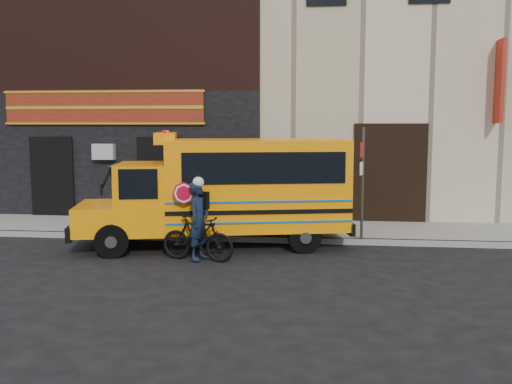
{
  "coord_description": "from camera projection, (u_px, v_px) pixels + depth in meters",
  "views": [
    {
      "loc": [
        1.93,
        -12.25,
        3.14
      ],
      "look_at": [
        0.3,
        1.85,
        1.44
      ],
      "focal_mm": 40.0,
      "sensor_mm": 36.0,
      "label": 1
    }
  ],
  "objects": [
    {
      "name": "sidewalk",
      "position": [
        255.0,
        229.0,
        16.71
      ],
      "size": [
        40.0,
        3.0,
        0.15
      ],
      "primitive_type": "cube",
      "color": "gray",
      "rests_on": "ground"
    },
    {
      "name": "sign_pole",
      "position": [
        362.0,
        181.0,
        14.66
      ],
      "size": [
        0.12,
        0.25,
        3.05
      ],
      "color": "#3E4540",
      "rests_on": "ground"
    },
    {
      "name": "curb",
      "position": [
        248.0,
        239.0,
        15.23
      ],
      "size": [
        40.0,
        0.2,
        0.15
      ],
      "primitive_type": "cube",
      "color": "gray",
      "rests_on": "ground"
    },
    {
      "name": "bicycle",
      "position": [
        198.0,
        238.0,
        13.06
      ],
      "size": [
        1.84,
        0.87,
        1.06
      ],
      "primitive_type": "imported",
      "rotation": [
        0.0,
        0.0,
        1.36
      ],
      "color": "black",
      "rests_on": "ground"
    },
    {
      "name": "ground",
      "position": [
        233.0,
        266.0,
        12.67
      ],
      "size": [
        120.0,
        120.0,
        0.0
      ],
      "primitive_type": "plane",
      "color": "black",
      "rests_on": "ground"
    },
    {
      "name": "school_bus",
      "position": [
        229.0,
        188.0,
        14.5
      ],
      "size": [
        7.2,
        3.6,
        2.92
      ],
      "color": "black",
      "rests_on": "ground"
    },
    {
      "name": "building",
      "position": [
        273.0,
        47.0,
        22.26
      ],
      "size": [
        20.0,
        10.7,
        12.0
      ],
      "color": "beige",
      "rests_on": "sidewalk"
    },
    {
      "name": "cyclist",
      "position": [
        199.0,
        223.0,
        13.0
      ],
      "size": [
        0.6,
        0.75,
        1.79
      ],
      "primitive_type": "imported",
      "rotation": [
        0.0,
        0.0,
        1.27
      ],
      "color": "black",
      "rests_on": "ground"
    }
  ]
}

